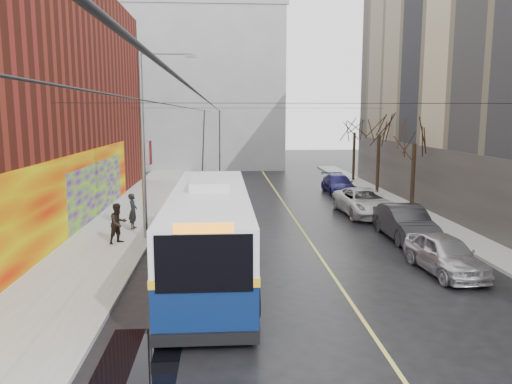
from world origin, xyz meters
The scene contains 20 objects.
ground centered at (0.00, 0.00, 0.00)m, with size 140.00×140.00×0.00m, color black.
sidewalk_left centered at (-8.00, 12.00, 0.07)m, with size 4.00×60.00×0.15m, color gray.
sidewalk_right centered at (9.00, 12.00, 0.07)m, with size 2.00×60.00×0.15m, color gray.
lane_line centered at (1.50, 14.00, 0.00)m, with size 0.12×50.00×0.01m, color #BFB74C.
building_far centered at (-6.00, 44.99, 9.02)m, with size 20.50×12.10×18.00m.
streetlight_pole centered at (-6.14, 10.00, 4.85)m, with size 2.65×0.60×9.00m.
catenary_wires centered at (-2.54, 14.77, 6.25)m, with size 18.00×60.00×0.22m.
tree_near centered at (9.00, 16.00, 4.98)m, with size 3.20×3.20×6.40m.
tree_mid centered at (9.00, 23.00, 5.25)m, with size 3.20×3.20×6.68m.
tree_far centered at (9.00, 30.00, 5.14)m, with size 3.20×3.20×6.57m.
puddle centered at (-4.64, -1.62, 0.00)m, with size 1.97×3.00×0.01m, color black.
pigeons_flying centered at (-2.55, 10.03, 7.16)m, with size 3.76×2.46×0.64m.
trolleybus centered at (-3.07, 4.75, 1.71)m, with size 3.10×13.07×6.17m.
parked_car_a centered at (5.80, 4.22, 0.74)m, with size 1.74×4.33×1.48m, color #B7B6BB.
parked_car_b centered at (6.14, 9.37, 0.82)m, with size 1.73×4.97×1.64m, color #27272A.
parked_car_c centered at (5.80, 15.20, 0.79)m, with size 2.62×5.69×1.58m, color silver.
parked_car_d centered at (6.15, 23.47, 0.70)m, with size 1.96×4.83×1.40m, color navy.
following_car centered at (-3.08, 21.83, 0.75)m, with size 1.78×4.43×1.51m, color #A0A0A4.
pedestrian_a centered at (-7.21, 11.88, 1.06)m, with size 0.67×0.44×1.83m, color black.
pedestrian_b centered at (-7.35, 8.95, 1.07)m, with size 0.90×0.70×1.85m, color black.
Camera 1 is at (-2.53, -13.55, 5.98)m, focal length 35.00 mm.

